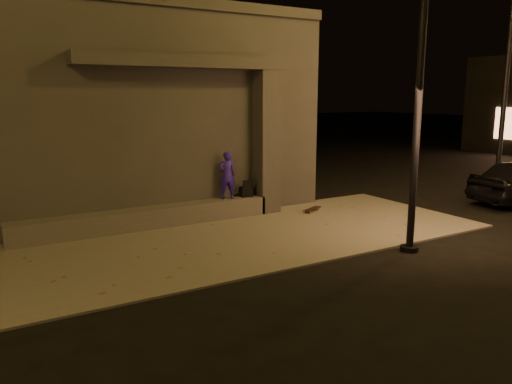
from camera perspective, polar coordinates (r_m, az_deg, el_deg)
ground at (r=9.20m, az=4.51°, el=-8.28°), size 120.00×120.00×0.00m
sidewalk at (r=10.81m, az=-1.62°, el=-5.18°), size 11.00×4.40×0.04m
building at (r=14.16m, az=-14.31°, el=8.98°), size 9.00×5.10×5.22m
ledge at (r=11.72m, az=-12.27°, el=-2.90°), size 6.00×0.55×0.45m
column at (r=12.80m, az=1.19°, el=5.68°), size 0.55×0.55×3.60m
canopy at (r=11.80m, az=-8.32°, el=14.54°), size 5.00×0.70×0.28m
skateboarder at (r=12.34m, az=-3.34°, el=1.92°), size 0.48×0.36×1.19m
backpack at (r=12.67m, az=-1.14°, el=0.14°), size 0.31×0.21×0.44m
skateboard at (r=13.12m, az=6.46°, el=-1.94°), size 0.71×0.46×0.08m
street_lamp_0 at (r=10.00m, az=18.49°, el=16.51°), size 0.36×0.36×7.20m
street_lamp_2 at (r=15.88m, az=27.03°, el=15.19°), size 0.36×0.36×8.00m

